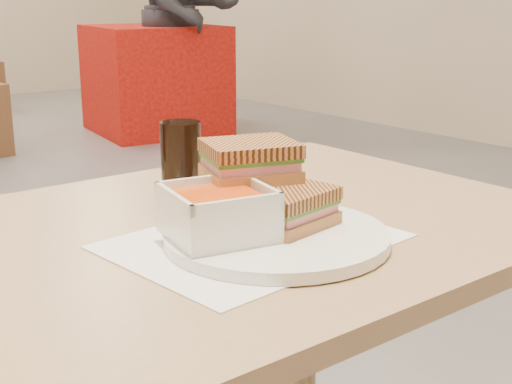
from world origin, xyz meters
TOP-DOWN VIEW (x-y plane):
  - main_table at (-0.08, -1.91)m, footprint 1.20×0.71m
  - tray_liner at (0.01, -1.99)m, footprint 0.38×0.31m
  - plate at (0.03, -2.02)m, footprint 0.30×0.30m
  - soup_bowl at (-0.04, -1.99)m, footprint 0.15×0.15m
  - panini_lower at (0.06, -2.01)m, footprint 0.13×0.11m
  - panini_upper at (0.05, -1.94)m, footprint 0.15×0.14m
  - cola_glass at (0.03, -1.80)m, footprint 0.06×0.06m
  - bg_table_1 at (2.39, 2.19)m, footprint 1.07×1.07m
  - bg_chair_1r at (2.88, 2.29)m, footprint 0.42×0.42m
  - patron_b at (2.51, 1.91)m, footprint 0.91×0.71m

SIDE VIEW (x-z plane):
  - bg_chair_1r at x=2.88m, z-range 0.00..0.41m
  - bg_table_1 at x=2.39m, z-range 0.00..0.82m
  - main_table at x=-0.08m, z-range 0.26..1.01m
  - tray_liner at x=0.01m, z-range 0.75..0.75m
  - plate at x=0.03m, z-range 0.75..0.77m
  - panini_lower at x=0.06m, z-range 0.77..0.82m
  - soup_bowl at x=-0.04m, z-range 0.76..0.83m
  - cola_glass at x=0.03m, z-range 0.75..0.88m
  - panini_upper at x=0.05m, z-range 0.82..0.87m
  - patron_b at x=2.51m, z-range 0.00..1.87m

